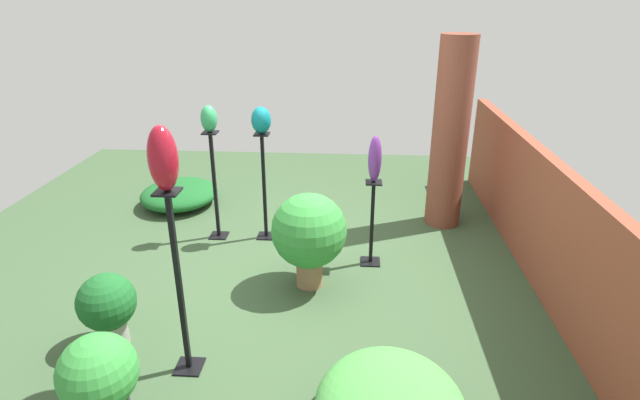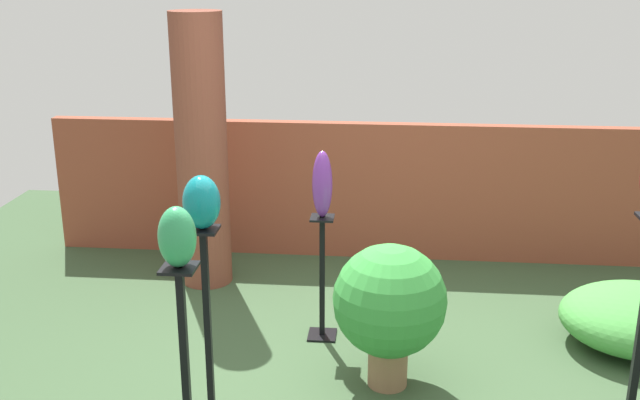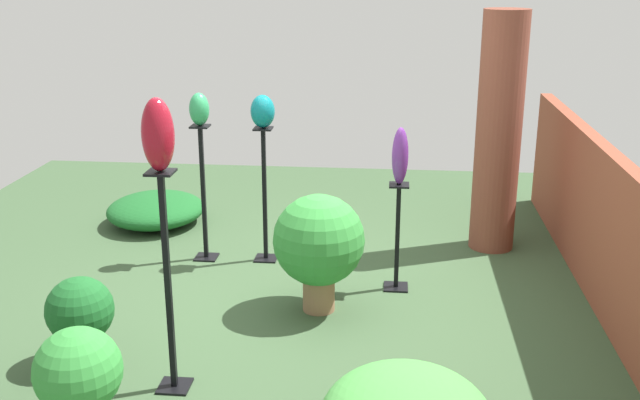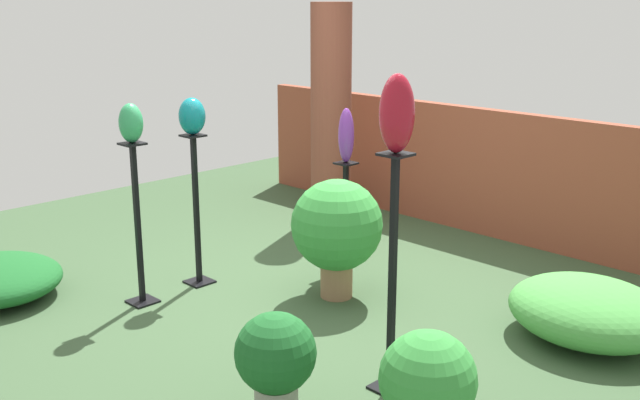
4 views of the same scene
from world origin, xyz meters
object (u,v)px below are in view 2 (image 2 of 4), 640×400
pedestal_jade (187,396)px  art_vase_teal (202,202)px  pedestal_violet (322,284)px  pedestal_teal (209,342)px  art_vase_violet (322,184)px  brick_pillar (202,153)px  potted_plant_mid_left (390,304)px  pedestal_ruby (636,365)px  art_vase_jade (177,237)px

pedestal_jade → art_vase_teal: size_ratio=4.32×
pedestal_violet → pedestal_teal: 1.30m
art_vase_violet → pedestal_violet: bearing=180.0°
brick_pillar → pedestal_jade: 2.75m
pedestal_violet → potted_plant_mid_left: 0.78m
art_vase_violet → potted_plant_mid_left: (0.47, -0.60, -0.57)m
art_vase_violet → pedestal_teal: bearing=-113.7°
pedestal_ruby → art_vase_jade: (-2.18, -0.33, 0.72)m
brick_pillar → art_vase_teal: (0.53, -2.08, 0.26)m
potted_plant_mid_left → pedestal_jade: bearing=-130.3°
pedestal_teal → art_vase_jade: art_vase_jade is taller
brick_pillar → pedestal_violet: size_ratio=2.45×
brick_pillar → pedestal_teal: brick_pillar is taller
pedestal_violet → art_vase_jade: art_vase_jade is taller
pedestal_teal → art_vase_teal: 0.81m
art_vase_teal → potted_plant_mid_left: size_ratio=0.31×
art_vase_violet → potted_plant_mid_left: size_ratio=0.50×
pedestal_jade → potted_plant_mid_left: bearing=49.7°
pedestal_violet → pedestal_teal: (-0.52, -1.18, 0.16)m
brick_pillar → pedestal_ruby: bearing=-40.1°
art_vase_jade → art_vase_teal: 0.55m
art_vase_jade → potted_plant_mid_left: art_vase_jade is taller
art_vase_jade → potted_plant_mid_left: size_ratio=0.31×
brick_pillar → pedestal_jade: bearing=-78.0°
pedestal_jade → pedestal_teal: 0.55m
pedestal_teal → pedestal_ruby: pedestal_ruby is taller
art_vase_jade → pedestal_teal: bearing=92.7°
pedestal_teal → art_vase_jade: 0.99m
art_vase_teal → potted_plant_mid_left: art_vase_teal is taller
art_vase_teal → potted_plant_mid_left: (0.99, 0.59, -0.81)m
art_vase_jade → art_vase_violet: size_ratio=0.62×
brick_pillar → art_vase_teal: bearing=-75.7°
pedestal_jade → art_vase_teal: (-0.03, 0.55, 0.80)m
art_vase_jade → pedestal_ruby: bearing=8.6°
pedestal_ruby → art_vase_jade: size_ratio=5.02×
pedestal_violet → art_vase_jade: bearing=-105.9°
brick_pillar → art_vase_jade: (0.56, -2.63, 0.28)m
brick_pillar → art_vase_teal: brick_pillar is taller
brick_pillar → art_vase_jade: bearing=-78.0°
brick_pillar → pedestal_jade: (0.56, -2.63, -0.54)m
brick_pillar → pedestal_violet: brick_pillar is taller
pedestal_jade → pedestal_ruby: (2.18, 0.33, 0.09)m
potted_plant_mid_left → art_vase_jade: bearing=-130.3°
pedestal_ruby → art_vase_violet: 2.24m
art_vase_violet → brick_pillar: bearing=139.5°
pedestal_violet → pedestal_ruby: bearing=-39.9°
pedestal_jade → art_vase_teal: 0.97m
pedestal_teal → pedestal_ruby: (2.20, -0.22, 0.10)m
art_vase_violet → potted_plant_mid_left: 0.95m
pedestal_teal → art_vase_violet: 1.41m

